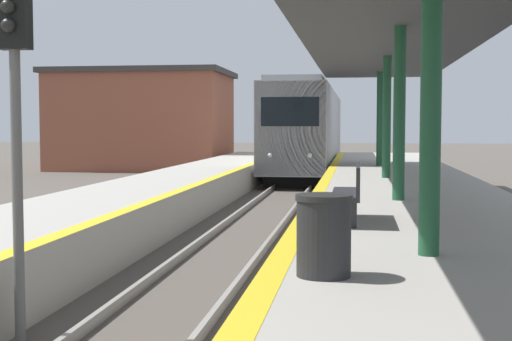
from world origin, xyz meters
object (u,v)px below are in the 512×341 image
object	(u,v)px
trash_bin	(324,235)
bench	(350,191)
signal_near	(15,83)
train	(309,130)

from	to	relation	value
trash_bin	bench	distance (m)	4.24
trash_bin	signal_near	bearing A→B (deg)	175.54
train	bench	distance (m)	26.73
signal_near	bench	distance (m)	5.63
train	signal_near	xyz separation A→B (m)	(-1.28, -30.58, 0.72)
train	bench	bearing A→B (deg)	-84.80
trash_bin	bench	xyz separation A→B (m)	(0.23, 4.23, 0.07)
signal_near	trash_bin	xyz separation A→B (m)	(3.47, -0.27, -1.60)
signal_near	bench	world-z (taller)	signal_near
signal_near	bench	xyz separation A→B (m)	(3.70, 3.96, -1.53)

